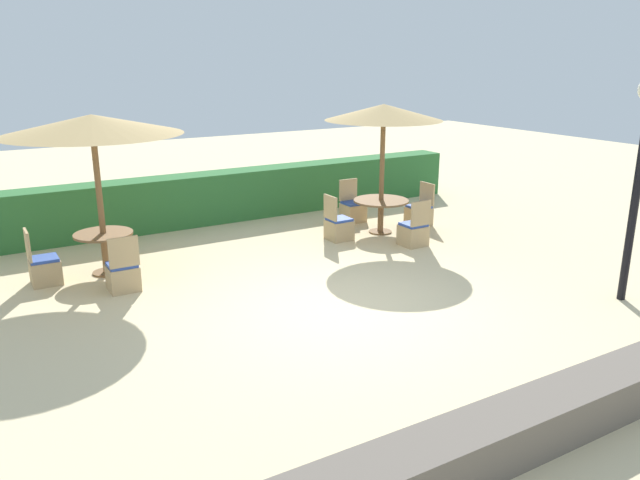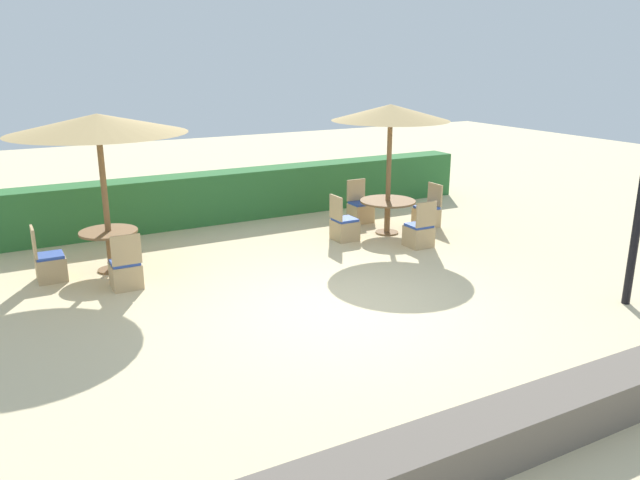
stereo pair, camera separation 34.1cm
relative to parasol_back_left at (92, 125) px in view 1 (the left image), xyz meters
name	(u,v)px [view 1 (the left image)]	position (x,y,z in m)	size (l,w,h in m)	color
ground_plane	(341,308)	(2.63, -3.35, -2.52)	(40.00, 40.00, 0.00)	beige
hedge_row	(203,199)	(2.63, 2.34, -1.97)	(13.00, 0.70, 1.10)	#2D6B33
stone_border	(549,416)	(2.63, -7.12, -2.29)	(10.00, 0.56, 0.47)	#6B6056
parasol_back_left	(92,125)	(0.00, 0.00, 0.00)	(2.89, 2.89, 2.69)	brown
round_table_back_left	(104,243)	(0.00, 0.00, -1.97)	(0.98, 0.98, 0.72)	brown
patio_chair_back_left_south	(123,275)	(0.05, -0.98, -2.26)	(0.46, 0.46, 0.93)	tan
patio_chair_back_left_west	(44,268)	(-0.98, -0.02, -2.26)	(0.46, 0.46, 0.93)	tan
parasol_back_right	(384,113)	(5.55, -0.31, -0.03)	(2.37, 2.37, 2.66)	brown
round_table_back_right	(381,206)	(5.55, -0.31, -1.95)	(1.15, 1.15, 0.71)	brown
patio_chair_back_right_east	(419,214)	(6.62, -0.27, -2.26)	(0.46, 0.46, 0.93)	tan
patio_chair_back_right_west	(338,227)	(4.50, -0.31, -2.26)	(0.46, 0.46, 0.93)	tan
patio_chair_back_right_south	(414,233)	(5.55, -1.40, -2.26)	(0.46, 0.46, 0.93)	tan
patio_chair_back_right_north	(353,210)	(5.56, 0.76, -2.26)	(0.46, 0.46, 0.93)	tan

